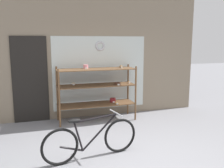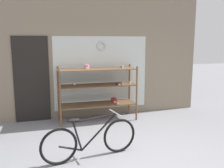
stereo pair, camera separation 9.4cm
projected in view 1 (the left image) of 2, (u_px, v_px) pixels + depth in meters
The scene contains 4 objects.
ground_plane at pixel (130, 163), 4.11m from camera, with size 30.00×30.00×0.00m, color gray.
storefront_facade at pixel (91, 51), 6.43m from camera, with size 5.92×0.13×3.53m.
display_case at pixel (97, 87), 6.20m from camera, with size 1.92×0.59×1.40m.
bicycle at pixel (91, 139), 4.22m from camera, with size 1.70×0.47×0.75m.
Camera 1 is at (-1.41, -3.56, 1.99)m, focal length 40.00 mm.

